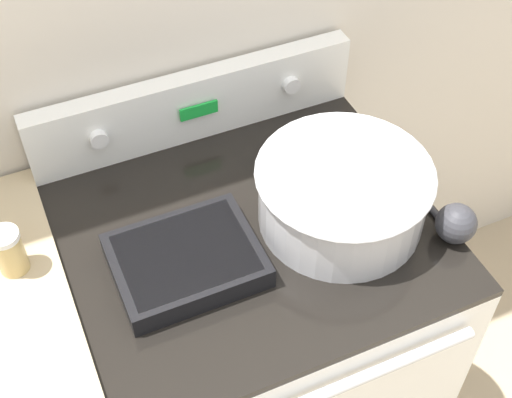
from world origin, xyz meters
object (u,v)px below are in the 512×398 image
mixing_bowl (343,192)px  ladle (453,221)px  casserole_dish (186,259)px  spice_jar_white_cap (9,251)px

mixing_bowl → ladle: mixing_bowl is taller
mixing_bowl → casserole_dish: 0.34m
mixing_bowl → casserole_dish: size_ratio=1.27×
casserole_dish → spice_jar_white_cap: size_ratio=2.79×
mixing_bowl → ladle: (0.19, -0.13, -0.04)m
ladle → spice_jar_white_cap: 0.88m
mixing_bowl → spice_jar_white_cap: size_ratio=3.55×
mixing_bowl → ladle: bearing=-34.7°
casserole_dish → ladle: (0.53, -0.14, 0.01)m
ladle → spice_jar_white_cap: spice_jar_white_cap is taller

